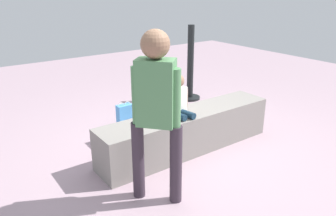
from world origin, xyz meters
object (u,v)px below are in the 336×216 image
object	(u,v)px
cake_plate	(157,119)
child_seated	(178,97)
water_bottle_far_side	(154,108)
party_cup_red	(183,112)
adult_standing	(156,104)
water_bottle_near_gift	(183,124)
gift_bag	(125,116)
handbag_brown_canvas	(158,117)
handbag_black_leather	(176,101)
cake_box_white	(109,140)

from	to	relation	value
cake_plate	child_seated	bearing A→B (deg)	0.69
cake_plate	water_bottle_far_side	distance (m)	1.54
water_bottle_far_side	party_cup_red	bearing A→B (deg)	-45.37
adult_standing	water_bottle_near_gift	distance (m)	1.80
gift_bag	water_bottle_far_side	world-z (taller)	gift_bag
cake_plate	handbag_brown_canvas	distance (m)	1.13
child_seated	handbag_black_leather	distance (m)	1.69
adult_standing	water_bottle_near_gift	xyz separation A→B (m)	(1.17, 1.08, -0.85)
child_seated	party_cup_red	distance (m)	1.40
gift_bag	child_seated	bearing A→B (deg)	-82.95
gift_bag	party_cup_red	bearing A→B (deg)	-7.28
adult_standing	cake_box_white	distance (m)	1.57
cake_box_white	party_cup_red	bearing A→B (deg)	9.76
adult_standing	cake_box_white	world-z (taller)	adult_standing
cake_plate	handbag_black_leather	distance (m)	1.81
gift_bag	cake_box_white	world-z (taller)	gift_bag
adult_standing	gift_bag	world-z (taller)	adult_standing
child_seated	water_bottle_near_gift	world-z (taller)	child_seated
handbag_black_leather	handbag_brown_canvas	bearing A→B (deg)	-147.76
child_seated	handbag_black_leather	xyz separation A→B (m)	(0.94, 1.27, -0.59)
adult_standing	water_bottle_far_side	world-z (taller)	adult_standing
cake_plate	party_cup_red	bearing A→B (deg)	39.92
handbag_brown_canvas	gift_bag	bearing A→B (deg)	157.32
cake_plate	handbag_brown_canvas	bearing A→B (deg)	55.88
gift_bag	water_bottle_near_gift	size ratio (longest dim) A/B	1.84
water_bottle_far_side	handbag_black_leather	xyz separation A→B (m)	(0.44, 0.01, 0.02)
adult_standing	cake_plate	bearing A→B (deg)	55.35
water_bottle_far_side	cake_box_white	size ratio (longest dim) A/B	0.61
party_cup_red	child_seated	bearing A→B (deg)	-131.80
water_bottle_near_gift	handbag_brown_canvas	distance (m)	0.42
gift_bag	handbag_black_leather	world-z (taller)	gift_bag
child_seated	handbag_black_leather	bearing A→B (deg)	53.34
water_bottle_near_gift	handbag_brown_canvas	size ratio (longest dim) A/B	0.64
child_seated	water_bottle_far_side	size ratio (longest dim) A/B	2.52
gift_bag	cake_plate	bearing A→B (deg)	-98.28
cake_plate	water_bottle_far_side	world-z (taller)	cake_plate
cake_box_white	cake_plate	bearing A→B (deg)	-67.65
child_seated	party_cup_red	size ratio (longest dim) A/B	5.31
gift_bag	water_bottle_far_side	size ratio (longest dim) A/B	1.94
cake_plate	water_bottle_far_side	xyz separation A→B (m)	(0.78, 1.26, -0.42)
party_cup_red	handbag_black_leather	size ratio (longest dim) A/B	0.29
gift_bag	water_bottle_far_side	distance (m)	0.67
cake_plate	water_bottle_near_gift	bearing A→B (deg)	32.51
child_seated	water_bottle_near_gift	distance (m)	0.91
cake_box_white	adult_standing	bearing A→B (deg)	-95.72
cake_plate	handbag_brown_canvas	world-z (taller)	cake_plate
gift_bag	water_bottle_far_side	bearing A→B (deg)	18.23
water_bottle_far_side	handbag_brown_canvas	size ratio (longest dim) A/B	0.61
party_cup_red	water_bottle_near_gift	bearing A→B (deg)	-128.47
child_seated	handbag_brown_canvas	distance (m)	1.10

